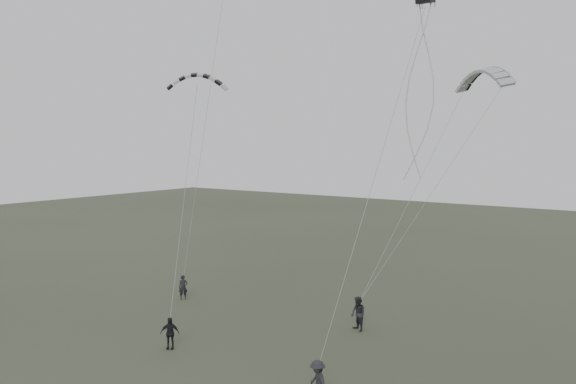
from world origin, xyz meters
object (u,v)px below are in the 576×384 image
Objects in this scene: flyer_far at (318,382)px; flyer_center at (170,333)px; flyer_left at (183,287)px; kite_striped at (197,75)px; kite_pale_large at (484,70)px; flyer_right at (358,314)px.

flyer_center is at bearing -149.21° from flyer_far.
flyer_left is 0.44× the size of kite_striped.
flyer_left is 0.38× the size of kite_pale_large.
flyer_far reaches higher than flyer_center.
flyer_center is 0.44× the size of kite_striped.
flyer_right is (11.58, 1.02, 0.13)m from flyer_left.
flyer_left is 0.86× the size of flyer_right.
flyer_left is 12.88m from kite_striped.
kite_striped is (-3.65, 5.81, 12.73)m from flyer_center.
flyer_far is at bearing -61.36° from kite_pale_large.
kite_pale_large reaches higher than flyer_right.
flyer_center is 0.92× the size of flyer_far.
flyer_far is (2.58, -8.04, -0.07)m from flyer_right.
kite_pale_large is at bearing -7.12° from kite_striped.
flyer_center is (5.57, -6.31, -0.00)m from flyer_left.
kite_striped is (1.92, -0.49, 12.73)m from flyer_left.
kite_striped reaches higher than flyer_left.
kite_pale_large is (1.21, 15.54, 12.90)m from flyer_far.
flyer_right is at bearing -32.05° from kite_striped.
flyer_far is at bearing -40.90° from flyer_center.
kite_striped is (-12.24, 6.53, 12.67)m from flyer_far.
kite_pale_large is (15.38, 8.52, 12.96)m from flyer_left.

